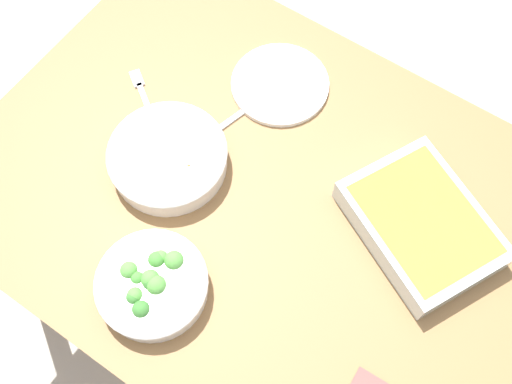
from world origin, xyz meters
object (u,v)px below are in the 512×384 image
stew_bowl (168,158)px  spoon_by_stew (204,139)px  broccoli_bowl (152,284)px  side_plate (280,84)px  fork_on_table (144,97)px  baking_dish (422,224)px

stew_bowl → spoon_by_stew: (0.02, 0.09, -0.03)m
broccoli_bowl → spoon_by_stew: (-0.12, 0.32, -0.03)m
broccoli_bowl → side_plate: 0.54m
side_plate → fork_on_table: 0.31m
spoon_by_stew → fork_on_table: size_ratio=1.11×
fork_on_table → stew_bowl: bearing=-34.0°
side_plate → baking_dish: bearing=-17.9°
stew_bowl → fork_on_table: bearing=146.0°
baking_dish → fork_on_table: bearing=-174.7°
stew_bowl → baking_dish: baking_dish is taller
fork_on_table → broccoli_bowl: bearing=-48.9°
stew_bowl → broccoli_bowl: size_ratio=1.16×
baking_dish → side_plate: size_ratio=1.67×
side_plate → stew_bowl: bearing=-105.5°
baking_dish → side_plate: baking_dish is taller
broccoli_bowl → spoon_by_stew: 0.34m
baking_dish → broccoli_bowl: bearing=-132.6°
broccoli_bowl → spoon_by_stew: broccoli_bowl is taller
stew_bowl → baking_dish: size_ratio=0.68×
broccoli_bowl → side_plate: size_ratio=0.98×
stew_bowl → fork_on_table: 0.19m
baking_dish → spoon_by_stew: 0.49m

